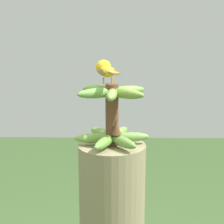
{
  "coord_description": "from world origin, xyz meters",
  "views": [
    {
      "loc": [
        -1.34,
        -0.02,
        1.6
      ],
      "look_at": [
        0.0,
        0.0,
        1.3
      ],
      "focal_mm": 60.09,
      "sensor_mm": 36.0,
      "label": 1
    }
  ],
  "objects": [
    {
      "name": "banana_bunch",
      "position": [
        0.0,
        -0.0,
        1.28
      ],
      "size": [
        0.27,
        0.28,
        0.23
      ],
      "color": "brown",
      "rests_on": "banana_tree"
    },
    {
      "name": "perched_bird",
      "position": [
        0.04,
        0.02,
        1.45
      ],
      "size": [
        0.19,
        0.09,
        0.08
      ],
      "color": "#C68933",
      "rests_on": "banana_bunch"
    }
  ]
}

